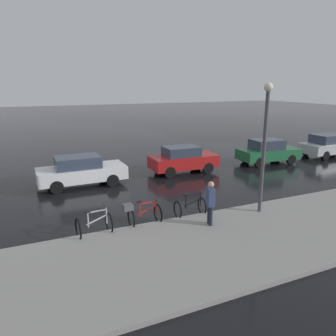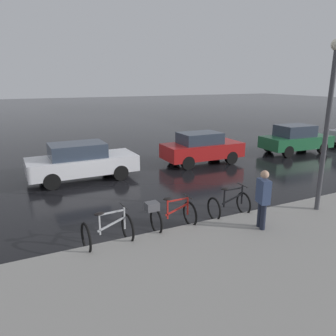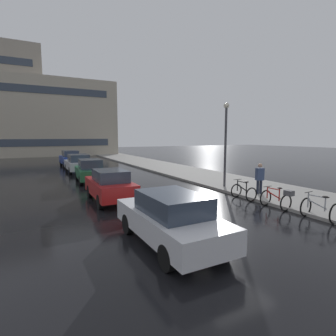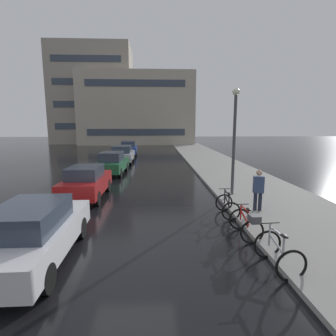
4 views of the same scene
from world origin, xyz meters
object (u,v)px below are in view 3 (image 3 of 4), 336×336
object	(u,v)px
bicycle_second	(278,198)
streetlamp	(226,137)
car_silver	(78,163)
car_green	(90,171)
bicycle_nearest	(320,209)
car_blue	(70,158)
bicycle_third	(244,192)
pedestrian	(260,178)
car_white	(170,218)
car_red	(110,185)

from	to	relation	value
bicycle_second	streetlamp	distance (m)	5.42
car_silver	streetlamp	xyz separation A→B (m)	(6.68, -11.71, 2.29)
car_green	bicycle_nearest	bearing A→B (deg)	-64.57
car_blue	streetlamp	bearing A→B (deg)	-68.77
bicycle_third	pedestrian	size ratio (longest dim) A/B	0.65
pedestrian	car_silver	bearing A→B (deg)	116.13
bicycle_nearest	car_white	world-z (taller)	car_white
bicycle_second	car_white	distance (m)	6.02
bicycle_second	streetlamp	xyz separation A→B (m)	(0.91, 4.67, 2.61)
car_white	car_blue	distance (m)	22.94
car_white	car_red	size ratio (longest dim) A/B	1.11
car_green	car_silver	size ratio (longest dim) A/B	0.94
car_red	car_blue	distance (m)	17.04
bicycle_third	car_white	size ratio (longest dim) A/B	0.26
bicycle_third	pedestrian	xyz separation A→B (m)	(1.24, 0.15, 0.60)
bicycle_nearest	bicycle_second	distance (m)	1.75
streetlamp	car_blue	bearing A→B (deg)	111.23
bicycle_third	car_red	distance (m)	6.64
bicycle_third	car_white	bearing A→B (deg)	-151.62
car_white	car_blue	xyz separation A→B (m)	(0.16, 22.94, 0.05)
car_green	streetlamp	world-z (taller)	streetlamp
bicycle_third	bicycle_second	bearing A→B (deg)	-88.58
car_green	pedestrian	distance (m)	11.14
bicycle_second	streetlamp	size ratio (longest dim) A/B	0.27
bicycle_second	pedestrian	xyz separation A→B (m)	(1.19, 2.20, 0.49)
pedestrian	streetlamp	bearing A→B (deg)	96.42
bicycle_nearest	car_white	distance (m)	6.10
bicycle_third	car_green	world-z (taller)	car_green
bicycle_third	pedestrian	distance (m)	1.38
bicycle_nearest	bicycle_third	size ratio (longest dim) A/B	1.04
car_white	streetlamp	xyz separation A→B (m)	(6.82, 5.79, 2.32)
car_silver	car_blue	xyz separation A→B (m)	(0.02, 5.44, 0.02)
car_green	pedestrian	world-z (taller)	pedestrian
car_green	car_silver	xyz separation A→B (m)	(0.06, 5.54, 0.02)
car_white	pedestrian	xyz separation A→B (m)	(7.10, 3.31, 0.21)
car_silver	pedestrian	world-z (taller)	pedestrian
car_white	streetlamp	size ratio (longest dim) A/B	0.86
car_silver	car_blue	world-z (taller)	car_blue
car_blue	pedestrian	xyz separation A→B (m)	(6.94, -19.63, 0.16)
car_red	car_green	size ratio (longest dim) A/B	0.97
pedestrian	streetlamp	world-z (taller)	streetlamp
bicycle_nearest	car_green	xyz separation A→B (m)	(-5.98, 12.59, 0.38)
bicycle_second	car_red	bearing A→B (deg)	141.80
car_blue	pedestrian	bearing A→B (deg)	-70.53
car_red	bicycle_third	bearing A→B (deg)	-24.41
car_red	streetlamp	size ratio (longest dim) A/B	0.77
bicycle_third	car_green	distance (m)	10.53
car_white	car_green	size ratio (longest dim) A/B	1.08
car_white	car_green	xyz separation A→B (m)	(0.07, 11.96, 0.01)
bicycle_nearest	car_red	distance (m)	9.04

